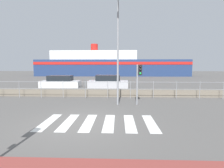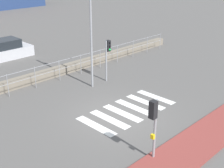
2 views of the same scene
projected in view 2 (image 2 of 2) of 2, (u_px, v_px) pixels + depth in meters
The scene contains 9 objects.
ground_plane at pixel (117, 116), 15.25m from camera, with size 160.00×160.00×0.00m, color #565451.
sidewalk_brick at pixel (190, 148), 12.55m from camera, with size 24.00×1.80×0.12m.
crosswalk at pixel (128, 110), 15.80m from camera, with size 4.95×2.40×0.01m.
seawall at pixel (40, 76), 19.53m from camera, with size 25.07×0.55×0.55m.
harbor_fence at pixel (47, 71), 18.74m from camera, with size 22.61×0.04×1.33m.
traffic_light_near at pixel (153, 118), 11.22m from camera, with size 0.34×0.32×2.52m.
traffic_light_far at pixel (108, 51), 18.92m from camera, with size 0.34×0.32×2.57m.
streetlamp at pixel (93, 18), 17.02m from camera, with size 0.32×1.23×6.66m.
parked_car_silver at pixel (1, 51), 23.61m from camera, with size 4.55×1.85×1.44m.
Camera 2 is at (-9.77, -9.38, 7.19)m, focal length 50.00 mm.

